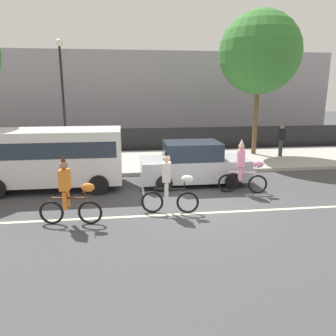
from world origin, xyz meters
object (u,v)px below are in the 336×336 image
parade_cyclist_orange (70,195)px  pedestrian_onlooker (281,140)px  parade_cyclist_zebra (170,186)px  parked_car_silver (194,164)px  parade_cyclist_pink (244,170)px  street_lamp_post (62,81)px  parked_van_white (54,154)px

parade_cyclist_orange → pedestrian_onlooker: size_ratio=1.19×
parade_cyclist_zebra → parked_car_silver: parade_cyclist_zebra is taller
parade_cyclist_pink → pedestrian_onlooker: (3.96, 5.28, 0.17)m
parked_car_silver → pedestrian_onlooker: bearing=35.6°
parade_cyclist_pink → parade_cyclist_orange: bearing=-159.8°
parade_cyclist_zebra → pedestrian_onlooker: 9.65m
pedestrian_onlooker → parade_cyclist_pink: bearing=-126.9°
parade_cyclist_pink → street_lamp_post: street_lamp_post is taller
parked_car_silver → pedestrian_onlooker: size_ratio=2.53×
parked_car_silver → street_lamp_post: bearing=134.3°
pedestrian_onlooker → street_lamp_post: bearing=170.2°
parked_van_white → street_lamp_post: street_lamp_post is taller
parade_cyclist_orange → parade_cyclist_pink: size_ratio=1.00×
parked_van_white → parked_car_silver: size_ratio=1.22×
parked_van_white → street_lamp_post: bearing=95.3°
parade_cyclist_orange → street_lamp_post: size_ratio=0.33×
parked_van_white → parade_cyclist_orange: bearing=-73.0°
parked_car_silver → parade_cyclist_pink: bearing=-42.4°
parade_cyclist_zebra → street_lamp_post: bearing=116.5°
street_lamp_post → parade_cyclist_orange: bearing=-80.1°
street_lamp_post → pedestrian_onlooker: 11.72m
parade_cyclist_pink → parked_car_silver: parade_cyclist_pink is taller
parade_cyclist_zebra → parade_cyclist_pink: size_ratio=1.00×
street_lamp_post → parked_van_white: bearing=-84.7°
parade_cyclist_orange → parade_cyclist_zebra: size_ratio=1.00×
parked_car_silver → street_lamp_post: size_ratio=0.70×
parade_cyclist_zebra → street_lamp_post: (-4.40, 8.80, 3.15)m
parked_van_white → street_lamp_post: size_ratio=0.85×
parade_cyclist_pink → parked_car_silver: 2.03m
parade_cyclist_orange → pedestrian_onlooker: bearing=37.5°
street_lamp_post → pedestrian_onlooker: size_ratio=3.62×
parade_cyclist_orange → parade_cyclist_zebra: (2.78, 0.47, 0.00)m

